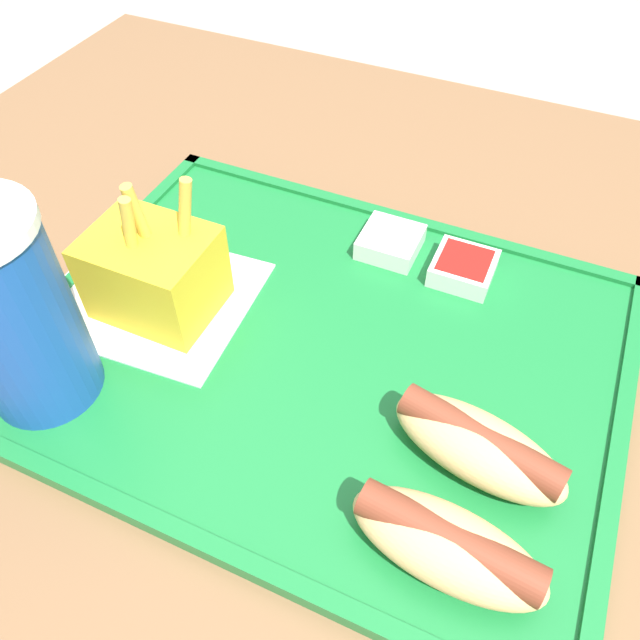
{
  "coord_description": "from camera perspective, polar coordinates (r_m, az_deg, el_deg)",
  "views": [
    {
      "loc": [
        -0.14,
        0.24,
        1.12
      ],
      "look_at": [
        -0.02,
        -0.04,
        0.77
      ],
      "focal_mm": 35.0,
      "sensor_mm": 36.0,
      "label": 1
    }
  ],
  "objects": [
    {
      "name": "paper_napkin",
      "position": [
        0.54,
        -15.11,
        2.17
      ],
      "size": [
        0.17,
        0.15,
        0.0
      ],
      "color": "white",
      "rests_on": "food_tray"
    },
    {
      "name": "dining_table",
      "position": [
        0.81,
        -2.33,
        -21.18
      ],
      "size": [
        1.02,
        1.01,
        0.73
      ],
      "color": "brown",
      "rests_on": "ground_plane"
    },
    {
      "name": "sauce_cup_ketchup",
      "position": [
        0.55,
        12.98,
        4.71
      ],
      "size": [
        0.05,
        0.05,
        0.02
      ],
      "color": "silver",
      "rests_on": "food_tray"
    },
    {
      "name": "food_tray",
      "position": [
        0.49,
        0.0,
        -2.69
      ],
      "size": [
        0.46,
        0.36,
        0.01
      ],
      "color": "#197233",
      "rests_on": "dining_table"
    },
    {
      "name": "soda_cup",
      "position": [
        0.45,
        -26.38,
        0.48
      ],
      "size": [
        0.08,
        0.08,
        0.19
      ],
      "color": "#194CA5",
      "rests_on": "food_tray"
    },
    {
      "name": "fries_carton",
      "position": [
        0.51,
        -14.89,
        4.22
      ],
      "size": [
        0.09,
        0.07,
        0.12
      ],
      "color": "gold",
      "rests_on": "food_tray"
    },
    {
      "name": "hot_dog_far",
      "position": [
        0.39,
        11.55,
        -19.48
      ],
      "size": [
        0.12,
        0.06,
        0.04
      ],
      "color": "#DBB270",
      "rests_on": "food_tray"
    },
    {
      "name": "hot_dog_near",
      "position": [
        0.42,
        14.29,
        -11.07
      ],
      "size": [
        0.13,
        0.07,
        0.04
      ],
      "color": "#DBB270",
      "rests_on": "food_tray"
    },
    {
      "name": "sauce_cup_mayo",
      "position": [
        0.56,
        6.46,
        7.16
      ],
      "size": [
        0.05,
        0.05,
        0.02
      ],
      "color": "silver",
      "rests_on": "food_tray"
    }
  ]
}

